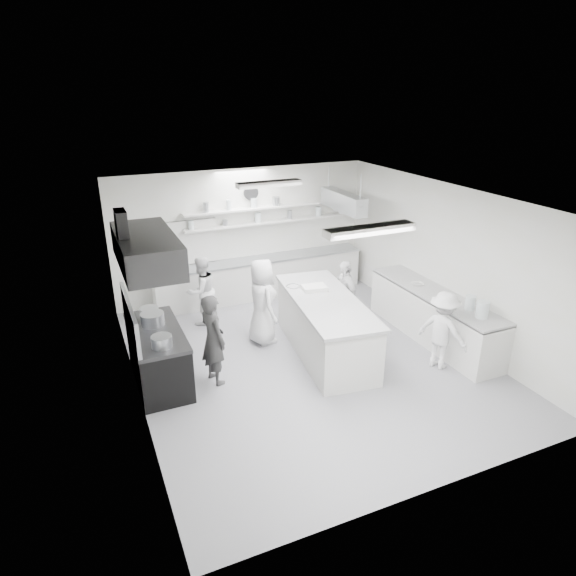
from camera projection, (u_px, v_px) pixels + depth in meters
name	position (u px, v px, depth m)	size (l,w,h in m)	color
floor	(307.00, 361.00, 9.22)	(6.00, 7.00, 0.02)	gray
ceiling	(310.00, 198.00, 8.09)	(6.00, 7.00, 0.02)	white
wall_back	(243.00, 234.00, 11.63)	(6.00, 0.04, 3.00)	silver
wall_front	(443.00, 389.00, 5.68)	(6.00, 0.04, 3.00)	silver
wall_left	(130.00, 314.00, 7.54)	(0.04, 7.00, 3.00)	silver
wall_right	(447.00, 262.00, 9.77)	(0.04, 7.00, 3.00)	silver
stove	(158.00, 357.00, 8.42)	(0.80, 1.80, 0.90)	black
exhaust_hood	(146.00, 250.00, 7.71)	(0.85, 2.00, 0.50)	#2B2B2C
back_counter	(261.00, 278.00, 11.87)	(5.00, 0.60, 0.92)	silver
shelf_lower	(273.00, 221.00, 11.68)	(4.20, 0.26, 0.04)	silver
shelf_upper	(273.00, 207.00, 11.55)	(4.20, 0.26, 0.04)	silver
pass_through_window	(188.00, 242.00, 11.14)	(1.30, 0.04, 1.00)	black
wall_clock	(251.00, 193.00, 11.31)	(0.32, 0.32, 0.05)	silver
right_counter	(433.00, 317.00, 9.86)	(0.74, 3.30, 0.94)	silver
pot_rack	(343.00, 201.00, 11.13)	(0.30, 1.60, 0.40)	#A2A5AB
light_fixture_front	(370.00, 230.00, 6.58)	(1.30, 0.25, 0.10)	silver
light_fixture_rear	(269.00, 184.00, 9.64)	(1.30, 0.25, 0.10)	silver
prep_island	(325.00, 327.00, 9.31)	(1.05, 2.82, 1.04)	silver
stove_pot	(153.00, 320.00, 8.39)	(0.39, 0.39, 0.26)	#A2A5AB
cook_stove	(213.00, 339.00, 8.29)	(0.58, 0.38, 1.59)	#343434
cook_back	(202.00, 291.00, 10.41)	(0.71, 0.56, 1.47)	silver
cook_island_left	(262.00, 302.00, 9.60)	(0.83, 0.54, 1.70)	silver
cook_island_right	(344.00, 295.00, 10.19)	(0.86, 0.36, 1.47)	silver
cook_right	(443.00, 330.00, 8.76)	(0.93, 0.53, 1.44)	silver
bowl_island_a	(293.00, 287.00, 9.69)	(0.26, 0.26, 0.06)	#A2A5AB
bowl_island_b	(321.00, 286.00, 9.77)	(0.17, 0.17, 0.05)	silver
bowl_right	(417.00, 285.00, 10.09)	(0.24, 0.24, 0.06)	silver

